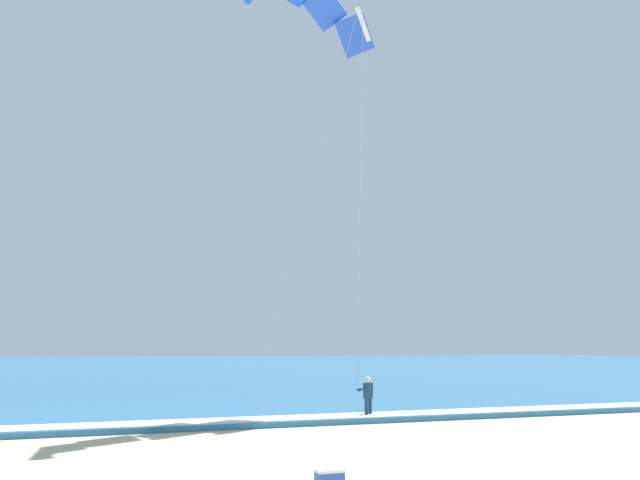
{
  "coord_description": "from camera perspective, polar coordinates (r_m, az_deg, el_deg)",
  "views": [
    {
      "loc": [
        -10.04,
        -12.1,
        3.01
      ],
      "look_at": [
        -0.24,
        15.62,
        7.53
      ],
      "focal_mm": 37.65,
      "sensor_mm": 36.0,
      "label": 1
    }
  ],
  "objects": [
    {
      "name": "kitesurfer",
      "position": [
        27.26,
        4.09,
        -13.06
      ],
      "size": [
        0.62,
        0.62,
        1.69
      ],
      "color": "#143347",
      "rests_on": "ground"
    },
    {
      "name": "surf_foam",
      "position": [
        26.83,
        2.7,
        -14.69
      ],
      "size": [
        200.0,
        1.72,
        0.04
      ],
      "primitive_type": "cube",
      "color": "white",
      "rests_on": "sea"
    },
    {
      "name": "surfboard",
      "position": [
        27.33,
        4.14,
        -14.98
      ],
      "size": [
        0.84,
        1.47,
        0.09
      ],
      "color": "white",
      "rests_on": "ground"
    },
    {
      "name": "cooler_box",
      "position": [
        14.84,
        0.81,
        -19.63
      ],
      "size": [
        0.58,
        0.38,
        0.4
      ],
      "color": "#2D51B2",
      "rests_on": "ground"
    },
    {
      "name": "sea",
      "position": [
        84.38,
        -12.84,
        -10.49
      ],
      "size": [
        200.0,
        120.0,
        0.2
      ],
      "primitive_type": "cube",
      "color": "teal",
      "rests_on": "ground"
    }
  ]
}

